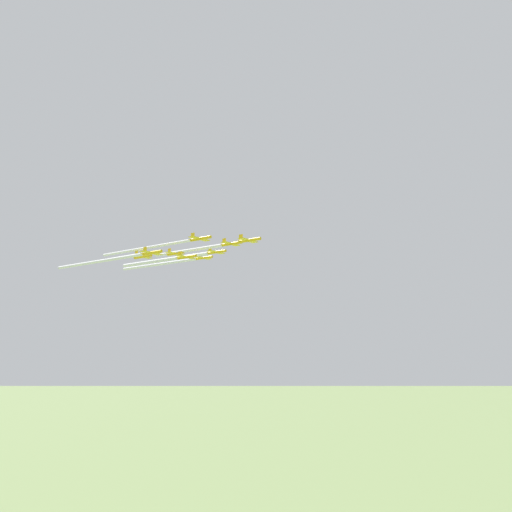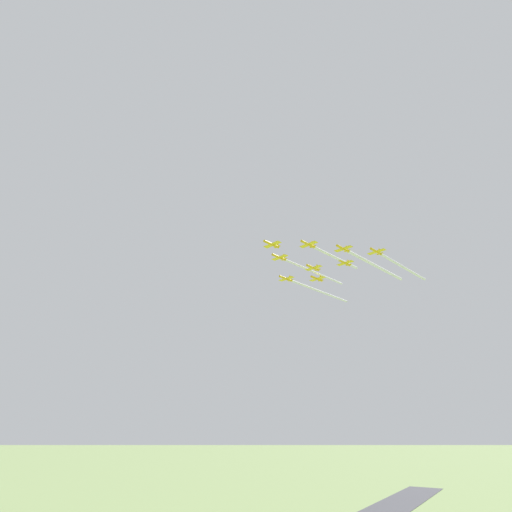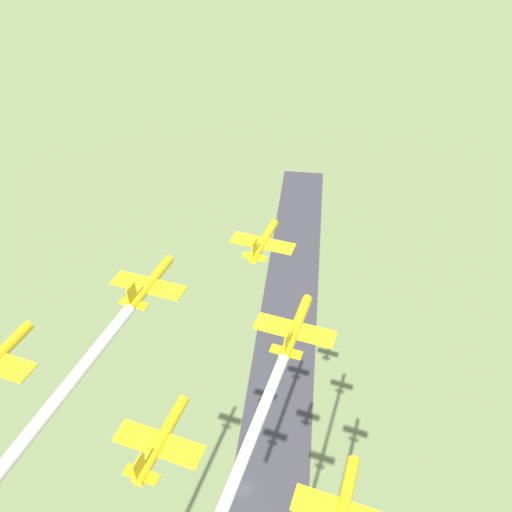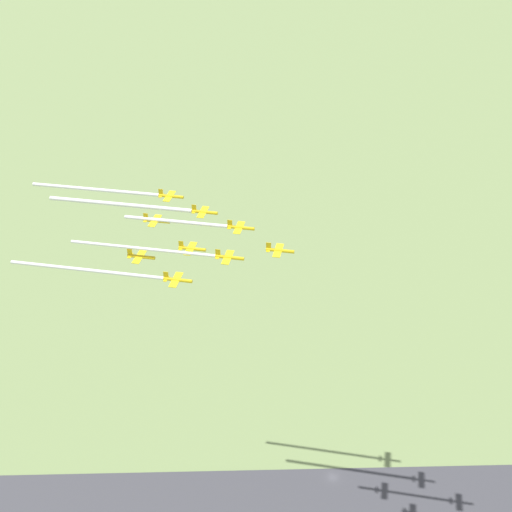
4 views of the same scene
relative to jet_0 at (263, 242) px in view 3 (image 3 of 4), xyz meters
The scene contains 7 objects.
ground_plane 109.43m from the jet_0, 142.64° to the left, with size 3000.00×3000.00×0.00m, color #6B7F4C.
jet_0 is the anchor object (origin of this frame).
jet_1 15.78m from the jet_0, 97.46° to the right, with size 8.16×8.37×2.85m.
jet_2 15.68m from the jet_0, 36.53° to the right, with size 8.16×8.37×2.85m.
jet_4 27.11m from the jet_0, 67.00° to the right, with size 8.16×8.37×2.85m.
jet_5 31.51m from the jet_0, 36.53° to the right, with size 8.16×8.37×2.85m.
smoke_trail_1 34.93m from the jet_0, 80.15° to the right, with size 13.99×30.95×1.13m.
Camera 3 is at (51.74, -51.38, 142.85)m, focal length 35.00 mm.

